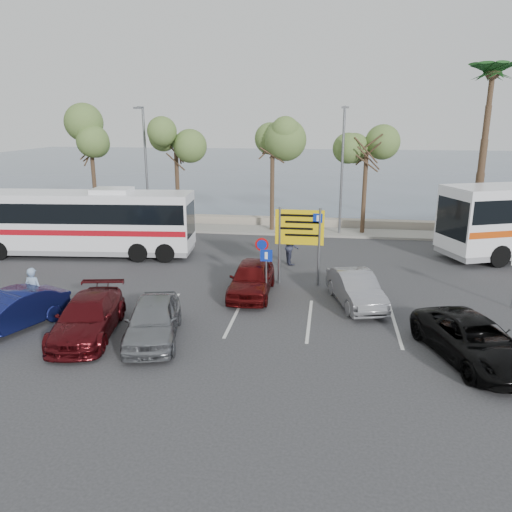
# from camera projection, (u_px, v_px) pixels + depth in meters

# --- Properties ---
(ground) EXTENTS (120.00, 120.00, 0.00)m
(ground) POSITION_uv_depth(u_px,v_px,m) (268.00, 308.00, 20.27)
(ground) COLOR #2E2E31
(ground) RESTS_ON ground
(kerb_strip) EXTENTS (44.00, 2.40, 0.15)m
(kerb_strip) POSITION_uv_depth(u_px,v_px,m) (294.00, 231.00, 33.59)
(kerb_strip) COLOR gray
(kerb_strip) RESTS_ON ground
(seawall) EXTENTS (48.00, 0.80, 0.60)m
(seawall) POSITION_uv_depth(u_px,v_px,m) (296.00, 222.00, 35.43)
(seawall) COLOR gray
(seawall) RESTS_ON ground
(sea) EXTENTS (140.00, 140.00, 0.00)m
(sea) POSITION_uv_depth(u_px,v_px,m) (316.00, 167.00, 77.43)
(sea) COLOR #3B4D5F
(sea) RESTS_ON ground
(tree_far_left) EXTENTS (3.20, 3.20, 7.60)m
(tree_far_left) POSITION_uv_depth(u_px,v_px,m) (90.00, 135.00, 33.88)
(tree_far_left) COLOR #382619
(tree_far_left) RESTS_ON kerb_strip
(tree_left) EXTENTS (3.20, 3.20, 7.20)m
(tree_left) POSITION_uv_depth(u_px,v_px,m) (175.00, 140.00, 33.12)
(tree_left) COLOR #382619
(tree_left) RESTS_ON kerb_strip
(tree_mid) EXTENTS (3.20, 3.20, 8.00)m
(tree_mid) POSITION_uv_depth(u_px,v_px,m) (273.00, 131.00, 32.03)
(tree_mid) COLOR #382619
(tree_mid) RESTS_ON kerb_strip
(tree_right) EXTENTS (3.20, 3.20, 7.40)m
(tree_right) POSITION_uv_depth(u_px,v_px,m) (367.00, 139.00, 31.31)
(tree_right) COLOR #382619
(tree_right) RESTS_ON kerb_strip
(palm_tree) EXTENTS (4.80, 4.80, 11.20)m
(palm_tree) POSITION_uv_depth(u_px,v_px,m) (492.00, 75.00, 29.33)
(palm_tree) COLOR #382619
(palm_tree) RESTS_ON kerb_strip
(street_lamp_left) EXTENTS (0.45, 1.15, 8.01)m
(street_lamp_left) POSITION_uv_depth(u_px,v_px,m) (145.00, 162.00, 33.32)
(street_lamp_left) COLOR slate
(street_lamp_left) RESTS_ON kerb_strip
(street_lamp_right) EXTENTS (0.45, 1.15, 8.01)m
(street_lamp_right) POSITION_uv_depth(u_px,v_px,m) (342.00, 165.00, 31.49)
(street_lamp_right) COLOR slate
(street_lamp_right) RESTS_ON kerb_strip
(direction_sign) EXTENTS (2.20, 0.12, 3.60)m
(direction_sign) POSITION_uv_depth(u_px,v_px,m) (300.00, 233.00, 22.52)
(direction_sign) COLOR slate
(direction_sign) RESTS_ON ground
(sign_no_stop) EXTENTS (0.60, 0.08, 2.35)m
(sign_no_stop) POSITION_uv_depth(u_px,v_px,m) (262.00, 255.00, 22.20)
(sign_no_stop) COLOR slate
(sign_no_stop) RESTS_ON ground
(sign_parking) EXTENTS (0.50, 0.07, 2.25)m
(sign_parking) POSITION_uv_depth(u_px,v_px,m) (266.00, 268.00, 20.65)
(sign_parking) COLOR slate
(sign_parking) RESTS_ON ground
(lane_markings) EXTENTS (12.02, 4.20, 0.01)m
(lane_markings) POSITION_uv_depth(u_px,v_px,m) (236.00, 316.00, 19.47)
(lane_markings) COLOR silver
(lane_markings) RESTS_ON ground
(coach_bus_left) EXTENTS (12.33, 3.71, 3.79)m
(coach_bus_left) POSITION_uv_depth(u_px,v_px,m) (82.00, 225.00, 27.57)
(coach_bus_left) COLOR white
(coach_bus_left) RESTS_ON ground
(car_silver_a) EXTENTS (2.62, 4.57, 1.46)m
(car_silver_a) POSITION_uv_depth(u_px,v_px,m) (153.00, 320.00, 17.24)
(car_silver_a) COLOR slate
(car_silver_a) RESTS_ON ground
(car_blue) EXTENTS (3.03, 4.53, 1.41)m
(car_blue) POSITION_uv_depth(u_px,v_px,m) (10.00, 312.00, 18.01)
(car_blue) COLOR #10164B
(car_blue) RESTS_ON ground
(car_maroon) EXTENTS (2.75, 4.99, 1.37)m
(car_maroon) POSITION_uv_depth(u_px,v_px,m) (88.00, 317.00, 17.59)
(car_maroon) COLOR #4A0C10
(car_maroon) RESTS_ON ground
(car_red) EXTENTS (1.78, 4.35, 1.48)m
(car_red) POSITION_uv_depth(u_px,v_px,m) (252.00, 278.00, 21.63)
(car_red) COLOR #4F0B0C
(car_red) RESTS_ON ground
(suv_black) EXTENTS (3.68, 5.32, 1.35)m
(suv_black) POSITION_uv_depth(u_px,v_px,m) (475.00, 341.00, 15.76)
(suv_black) COLOR black
(suv_black) RESTS_ON ground
(car_silver_b) EXTENTS (2.52, 4.40, 1.37)m
(car_silver_b) POSITION_uv_depth(u_px,v_px,m) (356.00, 289.00, 20.49)
(car_silver_b) COLOR gray
(car_silver_b) RESTS_ON ground
(pedestrian_near) EXTENTS (0.72, 0.51, 1.89)m
(pedestrian_near) POSITION_uv_depth(u_px,v_px,m) (34.00, 291.00, 19.45)
(pedestrian_near) COLOR #849FC0
(pedestrian_near) RESTS_ON ground
(pedestrian_far) EXTENTS (0.94, 1.08, 1.88)m
(pedestrian_far) POSITION_uv_depth(u_px,v_px,m) (291.00, 247.00, 26.15)
(pedestrian_far) COLOR #2F3247
(pedestrian_far) RESTS_ON ground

